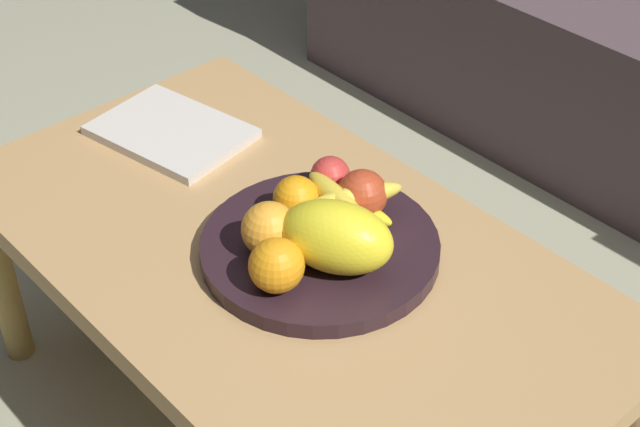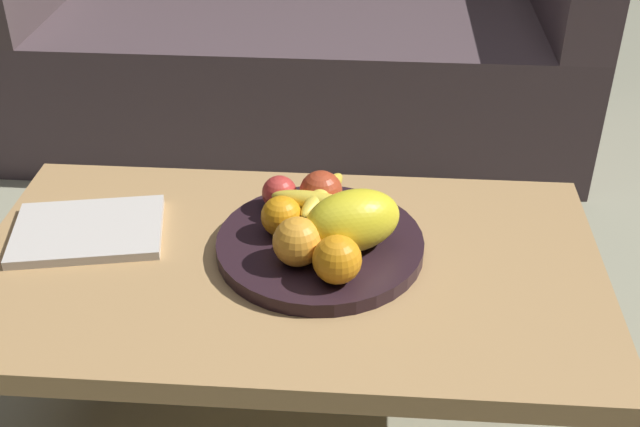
% 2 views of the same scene
% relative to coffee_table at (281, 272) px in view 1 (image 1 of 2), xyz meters
% --- Properties ---
extents(coffee_table, '(1.03, 0.58, 0.41)m').
position_rel_coffee_table_xyz_m(coffee_table, '(0.00, 0.00, 0.00)').
color(coffee_table, tan).
rests_on(coffee_table, ground_plane).
extents(fruit_bowl, '(0.34, 0.34, 0.03)m').
position_rel_coffee_table_xyz_m(fruit_bowl, '(0.05, 0.03, 0.06)').
color(fruit_bowl, black).
rests_on(fruit_bowl, coffee_table).
extents(melon_large_front, '(0.19, 0.16, 0.10)m').
position_rel_coffee_table_xyz_m(melon_large_front, '(0.10, 0.01, 0.12)').
color(melon_large_front, yellow).
rests_on(melon_large_front, fruit_bowl).
extents(orange_front, '(0.07, 0.07, 0.07)m').
position_rel_coffee_table_xyz_m(orange_front, '(-0.01, 0.04, 0.11)').
color(orange_front, orange).
rests_on(orange_front, fruit_bowl).
extents(orange_left, '(0.08, 0.08, 0.08)m').
position_rel_coffee_table_xyz_m(orange_left, '(0.08, -0.08, 0.11)').
color(orange_left, orange).
rests_on(orange_left, fruit_bowl).
extents(orange_right, '(0.08, 0.08, 0.08)m').
position_rel_coffee_table_xyz_m(orange_right, '(0.02, -0.03, 0.11)').
color(orange_right, orange).
rests_on(orange_right, fruit_bowl).
extents(apple_front, '(0.08, 0.08, 0.08)m').
position_rel_coffee_table_xyz_m(apple_front, '(0.05, 0.12, 0.11)').
color(apple_front, '#AA3B1F').
rests_on(apple_front, fruit_bowl).
extents(apple_right, '(0.06, 0.06, 0.06)m').
position_rel_coffee_table_xyz_m(apple_right, '(-0.03, 0.12, 0.10)').
color(apple_right, '#BC342E').
rests_on(apple_right, fruit_bowl).
extents(banana_bunch, '(0.17, 0.15, 0.06)m').
position_rel_coffee_table_xyz_m(banana_bunch, '(0.04, 0.09, 0.10)').
color(banana_bunch, yellow).
rests_on(banana_bunch, fruit_bowl).
extents(magazine, '(0.28, 0.22, 0.02)m').
position_rel_coffee_table_xyz_m(magazine, '(-0.35, 0.05, 0.06)').
color(magazine, beige).
rests_on(magazine, coffee_table).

